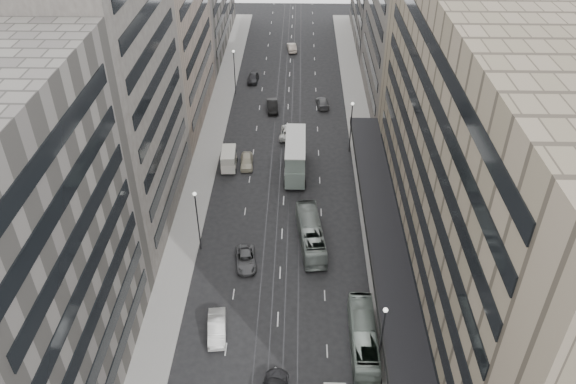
# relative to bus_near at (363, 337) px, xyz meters

# --- Properties ---
(ground) EXTENTS (220.00, 220.00, 0.00)m
(ground) POSITION_rel_bus_near_xyz_m (-8.50, 2.35, -1.42)
(ground) COLOR black
(ground) RESTS_ON ground
(sidewalk_right) EXTENTS (4.00, 125.00, 0.15)m
(sidewalk_right) POSITION_rel_bus_near_xyz_m (3.50, 39.85, -1.35)
(sidewalk_right) COLOR gray
(sidewalk_right) RESTS_ON ground
(sidewalk_left) EXTENTS (4.00, 125.00, 0.15)m
(sidewalk_left) POSITION_rel_bus_near_xyz_m (-20.50, 39.85, -1.35)
(sidewalk_left) COLOR gray
(sidewalk_left) RESTS_ON ground
(department_store) EXTENTS (19.20, 60.00, 30.00)m
(department_store) POSITION_rel_bus_near_xyz_m (12.95, 10.35, 13.52)
(department_store) COLOR #7A6D59
(department_store) RESTS_ON ground
(building_right_mid) EXTENTS (15.00, 28.00, 24.00)m
(building_right_mid) POSITION_rel_bus_near_xyz_m (13.00, 54.35, 10.58)
(building_right_mid) COLOR #46423C
(building_right_mid) RESTS_ON ground
(building_left_b) EXTENTS (15.00, 26.00, 34.00)m
(building_left_b) POSITION_rel_bus_near_xyz_m (-30.00, 21.35, 15.58)
(building_left_b) COLOR #46423C
(building_left_b) RESTS_ON ground
(building_left_c) EXTENTS (15.00, 28.00, 25.00)m
(building_left_c) POSITION_rel_bus_near_xyz_m (-30.00, 48.35, 11.08)
(building_left_c) COLOR #7B6B60
(building_left_c) RESTS_ON ground
(lamp_right_near) EXTENTS (0.44, 0.44, 8.32)m
(lamp_right_near) POSITION_rel_bus_near_xyz_m (1.20, -2.65, 3.78)
(lamp_right_near) COLOR #262628
(lamp_right_near) RESTS_ON ground
(lamp_right_far) EXTENTS (0.44, 0.44, 8.32)m
(lamp_right_far) POSITION_rel_bus_near_xyz_m (1.20, 37.35, 3.78)
(lamp_right_far) COLOR #262628
(lamp_right_far) RESTS_ON ground
(lamp_left_near) EXTENTS (0.44, 0.44, 8.32)m
(lamp_left_near) POSITION_rel_bus_near_xyz_m (-18.20, 14.35, 3.78)
(lamp_left_near) COLOR #262628
(lamp_left_near) RESTS_ON ground
(lamp_left_far) EXTENTS (0.44, 0.44, 8.32)m
(lamp_left_far) POSITION_rel_bus_near_xyz_m (-18.20, 57.35, 3.78)
(lamp_left_far) COLOR #262628
(lamp_left_far) RESTS_ON ground
(bus_near) EXTENTS (2.45, 10.22, 2.84)m
(bus_near) POSITION_rel_bus_near_xyz_m (0.00, 0.00, 0.00)
(bus_near) COLOR gray
(bus_near) RESTS_ON ground
(bus_far) EXTENTS (3.75, 11.07, 3.02)m
(bus_far) POSITION_rel_bus_near_xyz_m (-4.97, 15.59, 0.09)
(bus_far) COLOR gray
(bus_far) RESTS_ON ground
(double_decker) EXTENTS (3.11, 9.93, 5.42)m
(double_decker) POSITION_rel_bus_near_xyz_m (-7.00, 31.14, 1.50)
(double_decker) COLOR slate
(double_decker) RESTS_ON ground
(panel_van) EXTENTS (2.39, 4.59, 2.84)m
(panel_van) POSITION_rel_bus_near_xyz_m (-16.70, 32.34, 0.14)
(panel_van) COLOR silver
(panel_van) RESTS_ON ground
(sedan_1) EXTENTS (2.30, 5.17, 1.65)m
(sedan_1) POSITION_rel_bus_near_xyz_m (-14.58, 1.34, -0.60)
(sedan_1) COLOR silver
(sedan_1) RESTS_ON ground
(sedan_2) EXTENTS (2.90, 5.16, 1.36)m
(sedan_2) POSITION_rel_bus_near_xyz_m (-12.53, 11.73, -0.74)
(sedan_2) COLOR #505053
(sedan_2) RESTS_ON ground
(sedan_4) EXTENTS (2.13, 4.70, 1.56)m
(sedan_4) POSITION_rel_bus_near_xyz_m (-14.17, 32.97, -0.64)
(sedan_4) COLOR beige
(sedan_4) RESTS_ON ground
(sedan_5) EXTENTS (2.30, 5.24, 1.67)m
(sedan_5) POSITION_rel_bus_near_xyz_m (-11.20, 50.89, -0.58)
(sedan_5) COLOR black
(sedan_5) RESTS_ON ground
(sedan_6) EXTENTS (2.96, 5.67, 1.53)m
(sedan_6) POSITION_rel_bus_near_xyz_m (-8.21, 41.94, -0.66)
(sedan_6) COLOR white
(sedan_6) RESTS_ON ground
(sedan_7) EXTENTS (2.44, 5.06, 1.42)m
(sedan_7) POSITION_rel_bus_near_xyz_m (-2.48, 52.56, -0.71)
(sedan_7) COLOR #4F4F51
(sedan_7) RESTS_ON ground
(sedan_8) EXTENTS (2.07, 4.79, 1.61)m
(sedan_8) POSITION_rel_bus_near_xyz_m (-15.41, 62.71, -0.62)
(sedan_8) COLOR #252528
(sedan_8) RESTS_ON ground
(sedan_9) EXTENTS (2.28, 5.09, 1.62)m
(sedan_9) POSITION_rel_bus_near_xyz_m (-8.28, 78.61, -0.61)
(sedan_9) COLOR beige
(sedan_9) RESTS_ON ground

